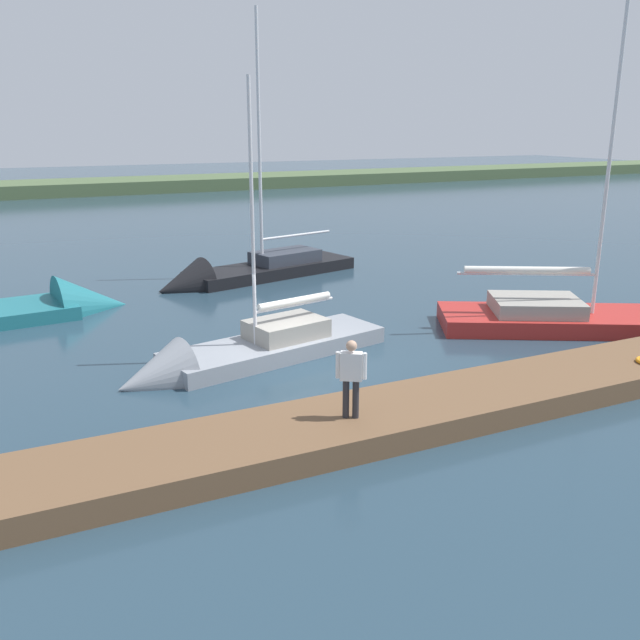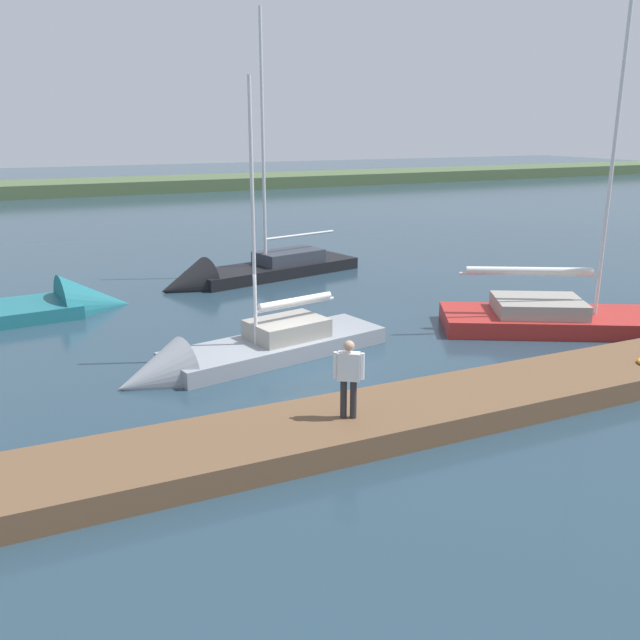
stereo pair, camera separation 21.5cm
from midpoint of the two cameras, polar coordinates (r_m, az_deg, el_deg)
The scene contains 8 objects.
ground_plane at distance 19.00m, azimuth -0.85°, elevation -3.84°, with size 200.00×200.00×0.00m, color #263D4C.
far_shoreline at distance 71.00m, azimuth -19.15°, elevation 10.02°, with size 180.00×8.00×2.40m, color #4C603D.
dock_pier at distance 15.20m, azimuth 6.12°, elevation -8.13°, with size 27.47×2.44×0.53m, color brown.
sailboat_outer_mooring at distance 29.46m, azimuth -6.17°, elevation 3.70°, with size 9.65×4.44×12.04m.
sailboat_far_right at distance 25.73m, azimuth -24.16°, elevation 0.29°, with size 10.20×3.73×11.29m.
sailboat_mid_channel at distance 24.36m, azimuth 24.67°, elevation -0.41°, with size 10.03×7.04×11.55m.
sailboat_behind_pier at distance 19.18m, azimuth -6.81°, elevation -3.30°, with size 8.35×3.66×8.65m.
person_on_dock at distance 14.11m, azimuth 2.86°, elevation -4.52°, with size 0.56×0.43×1.70m.
Camera 2 is at (7.14, 16.37, 6.49)m, focal length 38.15 mm.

